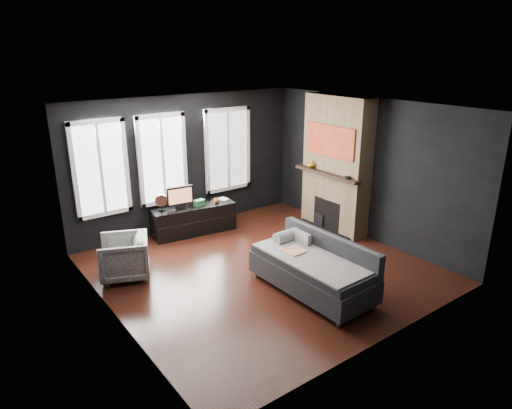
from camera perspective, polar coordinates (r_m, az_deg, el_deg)
floor at (r=7.80m, az=0.73°, el=-8.04°), size 5.00×5.00×0.00m
ceiling at (r=6.99m, az=0.82°, el=12.06°), size 5.00×5.00×0.00m
wall_back at (r=9.32m, az=-8.60°, el=5.19°), size 5.00×0.02×2.70m
wall_left at (r=6.18m, az=-18.04°, el=-2.79°), size 0.02×5.00×2.70m
wall_right at (r=8.96m, az=13.65°, el=4.30°), size 0.02×5.00×2.70m
windows at (r=8.90m, az=-11.41°, el=11.13°), size 4.00×0.16×1.76m
fireplace at (r=9.20m, az=9.99°, el=4.93°), size 0.70×1.62×2.70m
sofa at (r=6.98m, az=7.02°, el=-7.68°), size 1.04×2.00×0.85m
stripe_pillow at (r=7.34m, az=5.80°, el=-4.65°), size 0.09×0.33×0.33m
armchair at (r=7.68m, az=-16.17°, el=-6.11°), size 0.93×0.96×0.77m
media_console at (r=9.24m, az=-7.82°, el=-1.82°), size 1.72×0.73×0.57m
monitor at (r=8.99m, az=-9.50°, el=1.09°), size 0.56×0.18×0.49m
desk_fan at (r=8.92m, az=-11.76°, el=0.27°), size 0.31×0.31×0.34m
mug at (r=9.24m, az=-4.95°, el=0.53°), size 0.14×0.13×0.11m
book at (r=9.38m, az=-4.53°, el=1.18°), size 0.16×0.03×0.22m
storage_box at (r=9.13m, az=-7.10°, el=0.24°), size 0.22×0.16×0.11m
mantel_vase at (r=9.34m, az=6.92°, el=5.07°), size 0.20×0.21×0.17m
mantel_clock at (r=8.69m, az=11.42°, el=3.31°), size 0.13×0.13×0.04m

